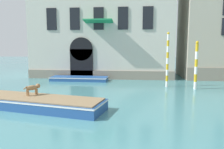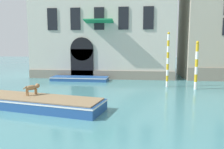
{
  "view_description": "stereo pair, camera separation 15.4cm",
  "coord_description": "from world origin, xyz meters",
  "px_view_note": "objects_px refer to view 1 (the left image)",
  "views": [
    {
      "loc": [
        7.84,
        -5.51,
        3.4
      ],
      "look_at": [
        6.11,
        11.05,
        1.2
      ],
      "focal_mm": 35.0,
      "sensor_mm": 36.0,
      "label": 1
    },
    {
      "loc": [
        7.99,
        -5.5,
        3.4
      ],
      "look_at": [
        6.11,
        11.05,
        1.2
      ],
      "focal_mm": 35.0,
      "sensor_mm": 36.0,
      "label": 2
    }
  ],
  "objects_px": {
    "mooring_pole_0": "(196,65)",
    "dog_on_deck": "(33,88)",
    "boat_foreground": "(29,102)",
    "mooring_pole_2": "(168,60)",
    "boat_moored_near_palazzo": "(79,79)"
  },
  "relations": [
    {
      "from": "mooring_pole_2",
      "to": "boat_moored_near_palazzo",
      "type": "bearing_deg",
      "value": 163.12
    },
    {
      "from": "mooring_pole_0",
      "to": "boat_moored_near_palazzo",
      "type": "bearing_deg",
      "value": 162.72
    },
    {
      "from": "mooring_pole_0",
      "to": "mooring_pole_2",
      "type": "distance_m",
      "value": 2.24
    },
    {
      "from": "boat_moored_near_palazzo",
      "to": "mooring_pole_2",
      "type": "height_order",
      "value": "mooring_pole_2"
    },
    {
      "from": "boat_moored_near_palazzo",
      "to": "dog_on_deck",
      "type": "bearing_deg",
      "value": -91.0
    },
    {
      "from": "boat_foreground",
      "to": "mooring_pole_2",
      "type": "height_order",
      "value": "mooring_pole_2"
    },
    {
      "from": "dog_on_deck",
      "to": "boat_moored_near_palazzo",
      "type": "relative_size",
      "value": 0.14
    },
    {
      "from": "boat_foreground",
      "to": "dog_on_deck",
      "type": "height_order",
      "value": "dog_on_deck"
    },
    {
      "from": "mooring_pole_0",
      "to": "mooring_pole_2",
      "type": "height_order",
      "value": "mooring_pole_2"
    },
    {
      "from": "boat_foreground",
      "to": "boat_moored_near_palazzo",
      "type": "relative_size",
      "value": 1.58
    },
    {
      "from": "dog_on_deck",
      "to": "mooring_pole_2",
      "type": "xyz_separation_m",
      "value": [
        8.37,
        6.68,
        1.22
      ]
    },
    {
      "from": "mooring_pole_0",
      "to": "dog_on_deck",
      "type": "bearing_deg",
      "value": -150.33
    },
    {
      "from": "boat_foreground",
      "to": "mooring_pole_0",
      "type": "xyz_separation_m",
      "value": [
        10.55,
        6.32,
        1.57
      ]
    },
    {
      "from": "boat_foreground",
      "to": "mooring_pole_2",
      "type": "bearing_deg",
      "value": 51.19
    },
    {
      "from": "mooring_pole_2",
      "to": "mooring_pole_0",
      "type": "bearing_deg",
      "value": -18.78
    }
  ]
}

